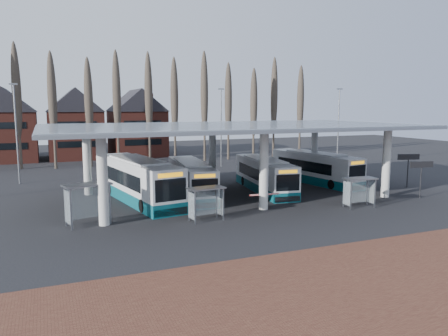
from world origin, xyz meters
name	(u,v)px	position (x,y,z in m)	size (l,w,h in m)	color
ground	(279,217)	(0.00, 0.00, 0.00)	(140.00, 140.00, 0.00)	black
brick_strip	(406,275)	(0.00, -12.00, 0.01)	(70.00, 10.00, 0.03)	brown
station_canopy	(235,132)	(0.00, 8.00, 5.68)	(32.00, 16.00, 6.34)	silver
poplar_row	(162,100)	(0.00, 33.00, 8.78)	(45.10, 1.10, 14.50)	#473D33
townhouse_row	(41,120)	(-15.75, 44.00, 5.94)	(36.80, 10.30, 12.25)	maroon
lamp_post_a	(16,132)	(-18.00, 22.00, 5.34)	(0.80, 0.16, 10.17)	slate
lamp_post_b	(221,126)	(6.00, 26.00, 5.34)	(0.80, 0.16, 10.17)	slate
lamp_post_c	(338,126)	(20.00, 20.00, 5.34)	(0.80, 0.16, 10.17)	slate
bus_0	(138,181)	(-8.31, 9.27, 1.69)	(4.77, 13.20, 3.59)	silver
bus_1	(191,179)	(-3.54, 9.63, 1.46)	(3.73, 11.32, 3.09)	silver
bus_2	(264,175)	(3.59, 9.18, 1.44)	(3.80, 11.23, 3.06)	silver
bus_3	(314,168)	(10.48, 11.13, 1.51)	(4.03, 11.72, 3.19)	silver
shelter_0	(87,195)	(-13.00, 3.08, 2.04)	(3.30, 2.18, 2.81)	gray
shelter_1	(205,196)	(-5.28, 1.09, 1.71)	(2.66, 1.54, 2.36)	gray
shelter_2	(359,186)	(7.25, 0.29, 1.71)	(2.65, 1.51, 2.36)	gray
info_sign_0	(421,167)	(14.46, 0.97, 2.69)	(2.14, 0.55, 3.21)	black
info_sign_1	(408,159)	(17.27, 5.23, 2.77)	(2.17, 0.70, 3.30)	black
barrier	(264,195)	(0.30, 3.07, 0.95)	(2.45, 0.76, 1.22)	black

